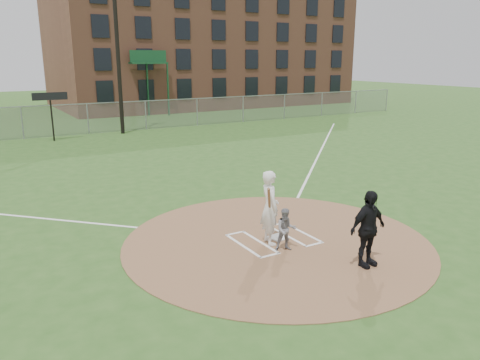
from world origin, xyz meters
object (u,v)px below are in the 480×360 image
catcher (286,230)px  home_plate (278,237)px  batter_at_plate (270,207)px  umpire (368,229)px

catcher → home_plate: bearing=91.0°
catcher → batter_at_plate: batter_at_plate is taller
home_plate → batter_at_plate: size_ratio=0.23×
catcher → umpire: (1.12, -1.75, 0.38)m
catcher → batter_at_plate: (-0.10, 0.61, 0.45)m
catcher → umpire: 2.11m
home_plate → catcher: bearing=-112.6°
umpire → batter_at_plate: (-1.22, 2.36, 0.07)m
umpire → batter_at_plate: bearing=114.0°
home_plate → umpire: umpire is taller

